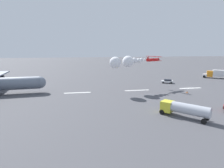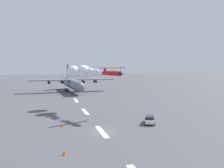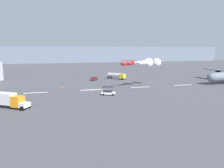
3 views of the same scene
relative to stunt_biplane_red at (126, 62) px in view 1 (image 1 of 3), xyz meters
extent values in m
plane|color=#4C4C51|center=(-22.68, -0.04, -9.34)|extent=(440.00, 440.00, 0.00)
cube|color=white|center=(-22.68, -0.04, -9.34)|extent=(8.00, 0.90, 0.01)
cube|color=white|center=(-3.66, -0.04, -9.34)|extent=(8.00, 0.90, 0.01)
cube|color=white|center=(15.35, -0.04, -9.34)|extent=(8.00, 0.90, 0.01)
sphere|color=slate|center=(26.67, -2.76, -6.23)|extent=(3.64, 3.64, 3.64)
cylinder|color=black|center=(40.86, -11.05, -5.41)|extent=(2.48, 1.29, 1.10)
cylinder|color=red|center=(-10.72, -4.94, 0.12)|extent=(5.45, 3.26, 1.03)
cube|color=red|center=(-10.90, -5.02, -0.03)|extent=(3.44, 6.39, 0.12)
cube|color=red|center=(-10.90, -5.02, 1.30)|extent=(3.44, 6.39, 0.12)
cylinder|color=black|center=(-9.91, -7.16, 0.63)|extent=(0.08, 0.08, 1.32)
cylinder|color=black|center=(-11.89, -2.88, 0.63)|extent=(0.08, 0.08, 1.32)
cube|color=red|center=(-8.46, -3.89, 0.57)|extent=(0.68, 0.39, 1.10)
cube|color=red|center=(-8.46, -3.89, 0.17)|extent=(1.39, 2.07, 0.08)
cone|color=black|center=(-13.55, -6.25, 0.12)|extent=(1.00, 1.09, 0.87)
sphere|color=white|center=(-7.32, -3.79, 0.33)|extent=(0.70, 0.70, 0.70)
sphere|color=white|center=(-5.79, -2.53, 0.35)|extent=(1.22, 1.22, 1.22)
sphere|color=white|center=(-4.56, -2.08, 0.08)|extent=(1.59, 1.59, 1.59)
sphere|color=white|center=(-2.95, -1.48, 0.17)|extent=(1.89, 1.89, 1.89)
sphere|color=white|center=(-0.50, -0.40, 0.09)|extent=(2.16, 2.16, 2.16)
sphere|color=white|center=(-0.55, -0.23, 0.01)|extent=(3.57, 3.57, 3.57)
sphere|color=white|center=(3.94, 1.84, -0.12)|extent=(3.47, 3.47, 3.47)
cube|color=silver|center=(-42.88, -20.66, -8.24)|extent=(2.72, 2.97, 1.10)
cube|color=orange|center=(-44.54, -19.54, -7.49)|extent=(3.39, 3.41, 2.60)
cylinder|color=black|center=(-42.02, -19.74, -8.79)|extent=(1.11, 0.91, 1.10)
cylinder|color=black|center=(-43.42, -21.81, -8.79)|extent=(1.11, 0.91, 1.10)
cube|color=yellow|center=(-3.13, 22.31, -7.74)|extent=(3.25, 3.23, 2.20)
cylinder|color=#B7BCC6|center=(-6.19, 25.89, -7.49)|extent=(6.28, 6.86, 2.10)
cylinder|color=black|center=(-1.83, 22.63, -8.84)|extent=(0.89, 0.97, 1.00)
cylinder|color=black|center=(-7.10, 28.81, -8.84)|extent=(0.89, 0.97, 1.00)
cylinder|color=black|center=(-3.66, 21.07, -8.84)|extent=(0.89, 0.97, 1.00)
cylinder|color=black|center=(-8.92, 27.25, -8.84)|extent=(0.89, 0.97, 1.00)
cube|color=white|center=(-19.14, -10.35, -8.70)|extent=(4.74, 3.37, 0.65)
cube|color=#1E232D|center=(-19.33, -10.27, -8.10)|extent=(3.07, 2.55, 0.55)
cylinder|color=black|center=(-17.38, -10.12, -9.02)|extent=(0.68, 0.45, 0.64)
cylinder|color=black|center=(-20.20, -8.92, -9.02)|extent=(0.68, 0.45, 0.64)
cylinder|color=black|center=(-18.08, -11.78, -9.02)|extent=(0.68, 0.45, 0.64)
cylinder|color=black|center=(-20.91, -10.58, -9.02)|extent=(0.68, 0.45, 0.64)
cylinder|color=black|center=(-17.17, 21.71, -9.02)|extent=(0.56, 0.65, 0.64)
cone|color=orange|center=(-17.58, 6.23, -8.97)|extent=(0.44, 0.44, 0.75)
camera|label=1|loc=(15.00, 57.88, 4.28)|focal=30.56mm
camera|label=2|loc=(-65.51, 9.21, 2.46)|focal=41.85mm
camera|label=3|loc=(-36.46, -74.30, 4.91)|focal=34.07mm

